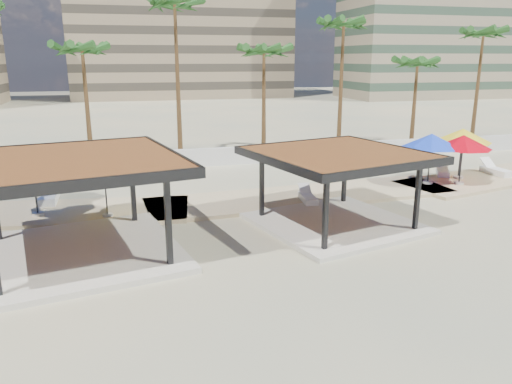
% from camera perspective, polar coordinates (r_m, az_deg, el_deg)
% --- Properties ---
extents(ground, '(200.00, 200.00, 0.00)m').
position_cam_1_polar(ground, '(18.94, 7.08, -6.67)').
color(ground, '#CCB687').
rests_on(ground, ground).
extents(promenade, '(44.45, 7.97, 0.24)m').
position_cam_1_polar(promenade, '(26.40, 5.02, -0.17)').
color(promenade, '#C6B284').
rests_on(promenade, ground).
extents(boundary_wall, '(56.00, 0.30, 1.20)m').
position_cam_1_polar(boundary_wall, '(33.58, -2.97, 4.12)').
color(boundary_wall, silver).
rests_on(boundary_wall, ground).
extents(building_mid, '(38.00, 16.00, 30.40)m').
position_cam_1_polar(building_mid, '(95.17, -8.70, 19.32)').
color(building_mid, '#847259').
rests_on(building_mid, ground).
extents(pavilion_central, '(7.81, 7.81, 3.25)m').
position_cam_1_polar(pavilion_central, '(21.24, 9.22, 1.15)').
color(pavilion_central, beige).
rests_on(pavilion_central, ground).
extents(pavilion_west, '(8.52, 8.52, 3.66)m').
position_cam_1_polar(pavilion_west, '(18.74, -20.03, -0.67)').
color(pavilion_west, beige).
rests_on(pavilion_west, ground).
extents(umbrella_a, '(3.42, 3.42, 2.63)m').
position_cam_1_polar(umbrella_a, '(23.81, -24.22, 2.76)').
color(umbrella_a, beige).
rests_on(umbrella_a, promenade).
extents(umbrella_b, '(3.29, 3.29, 2.33)m').
position_cam_1_polar(umbrella_b, '(22.63, -16.96, 2.18)').
color(umbrella_b, beige).
rests_on(umbrella_b, promenade).
extents(umbrella_c, '(3.87, 3.87, 2.74)m').
position_cam_1_polar(umbrella_c, '(29.57, 22.61, 5.28)').
color(umbrella_c, beige).
rests_on(umbrella_c, promenade).
extents(umbrella_d, '(3.74, 3.74, 2.80)m').
position_cam_1_polar(umbrella_d, '(29.07, 19.41, 5.54)').
color(umbrella_d, beige).
rests_on(umbrella_d, promenade).
extents(umbrella_e, '(4.17, 4.17, 2.91)m').
position_cam_1_polar(umbrella_e, '(31.01, 22.54, 5.97)').
color(umbrella_e, beige).
rests_on(umbrella_e, promenade).
extents(umbrella_f, '(3.67, 3.67, 2.76)m').
position_cam_1_polar(umbrella_f, '(25.64, -22.99, 3.94)').
color(umbrella_f, beige).
rests_on(umbrella_f, promenade).
extents(lounger_a, '(0.83, 2.44, 0.92)m').
position_cam_1_polar(lounger_a, '(26.51, -22.57, -0.46)').
color(lounger_a, white).
rests_on(lounger_a, promenade).
extents(lounger_b, '(0.78, 1.90, 0.70)m').
position_cam_1_polar(lounger_b, '(24.59, 5.93, -0.64)').
color(lounger_b, white).
rests_on(lounger_b, promenade).
extents(lounger_c, '(0.81, 2.27, 0.85)m').
position_cam_1_polar(lounger_c, '(33.44, 25.73, 2.20)').
color(lounger_c, white).
rests_on(lounger_c, promenade).
extents(lounger_d, '(1.54, 2.06, 0.76)m').
position_cam_1_polar(lounger_d, '(32.13, 20.55, 2.23)').
color(lounger_d, white).
rests_on(lounger_d, promenade).
extents(palm_c, '(3.00, 3.00, 8.35)m').
position_cam_1_polar(palm_c, '(34.47, -19.22, 14.72)').
color(palm_c, brown).
rests_on(palm_c, ground).
extents(palm_d, '(3.00, 3.00, 11.24)m').
position_cam_1_polar(palm_d, '(35.50, -9.25, 19.70)').
color(palm_d, brown).
rests_on(palm_d, ground).
extents(palm_e, '(3.00, 3.00, 8.28)m').
position_cam_1_polar(palm_e, '(36.01, 0.92, 15.39)').
color(palm_e, brown).
rests_on(palm_e, ground).
extents(palm_f, '(3.00, 3.00, 10.16)m').
position_cam_1_polar(palm_f, '(38.30, 9.96, 17.82)').
color(palm_f, brown).
rests_on(palm_f, ground).
extents(palm_g, '(3.00, 3.00, 7.45)m').
position_cam_1_polar(palm_g, '(40.74, 17.96, 13.56)').
color(palm_g, brown).
rests_on(palm_g, ground).
extents(palm_h, '(3.00, 3.00, 9.68)m').
position_cam_1_polar(palm_h, '(44.71, 24.53, 15.74)').
color(palm_h, brown).
rests_on(palm_h, ground).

